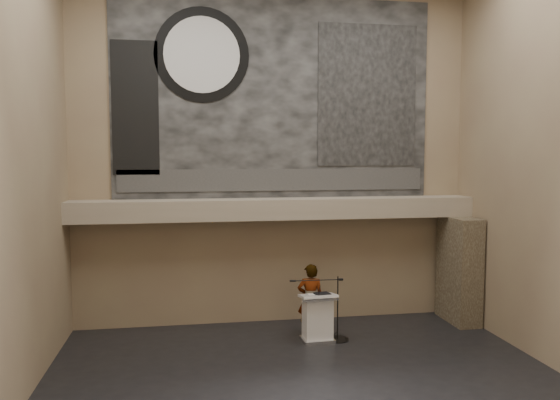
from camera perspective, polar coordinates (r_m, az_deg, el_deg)
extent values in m
plane|color=black|center=(10.79, 2.98, -18.66)|extent=(10.00, 10.00, 0.00)
cube|color=#7F6751|center=(13.83, -0.55, 4.61)|extent=(10.00, 0.02, 8.50)
cube|color=#7F6751|center=(6.06, 11.43, 4.28)|extent=(10.00, 0.02, 8.50)
cube|color=#7F6751|center=(10.07, -25.97, 4.06)|extent=(0.02, 8.00, 8.50)
cube|color=#7F6751|center=(12.03, 27.08, 4.06)|extent=(0.02, 8.00, 8.50)
cube|color=gray|center=(13.51, -0.28, -0.92)|extent=(10.00, 0.80, 0.50)
cylinder|color=#B2893D|center=(13.32, -7.06, -2.24)|extent=(0.04, 0.04, 0.06)
cylinder|color=#B2893D|center=(13.92, 7.50, -1.95)|extent=(0.04, 0.04, 0.06)
cube|color=black|center=(13.88, -0.54, 10.61)|extent=(8.00, 0.05, 5.00)
cube|color=#2F2F2F|center=(13.78, -0.51, 2.12)|extent=(7.76, 0.02, 0.55)
cylinder|color=black|center=(13.81, -8.17, 14.78)|extent=(2.30, 0.02, 2.30)
cylinder|color=silver|center=(13.79, -8.16, 14.80)|extent=(1.84, 0.02, 1.84)
cube|color=black|center=(14.42, 9.12, 10.73)|extent=(2.60, 0.02, 3.60)
cube|color=black|center=(13.69, -14.90, 9.27)|extent=(1.10, 0.02, 3.20)
cube|color=#423829|center=(14.81, 18.21, -6.91)|extent=(0.60, 1.40, 2.70)
cube|color=silver|center=(12.99, 3.93, -14.33)|extent=(0.75, 0.59, 0.08)
cube|color=white|center=(12.83, 3.95, -12.14)|extent=(0.66, 0.48, 0.96)
cube|color=white|center=(12.67, 3.98, -9.96)|extent=(0.84, 0.62, 0.14)
cube|color=black|center=(12.66, 4.45, -9.75)|extent=(0.38, 0.33, 0.04)
cube|color=silver|center=(12.61, 3.57, -9.88)|extent=(0.24, 0.32, 0.00)
imported|color=beige|center=(13.18, 3.20, -10.33)|extent=(0.69, 0.52, 1.71)
cylinder|color=black|center=(13.13, 6.02, -14.27)|extent=(0.52, 0.52, 0.02)
cylinder|color=black|center=(12.91, 6.05, -11.18)|extent=(0.03, 0.03, 1.50)
cylinder|color=black|center=(12.63, 3.72, -8.36)|extent=(1.17, 0.07, 0.02)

